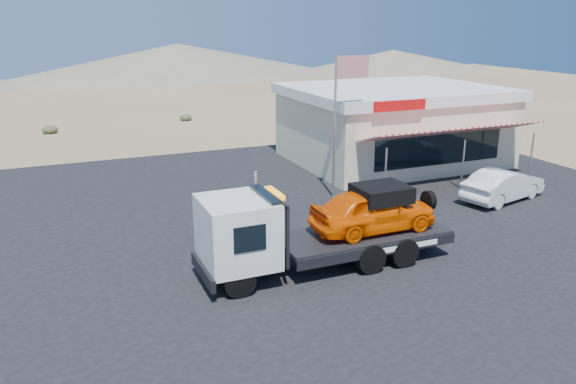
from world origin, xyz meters
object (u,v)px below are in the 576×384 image
object	(u,v)px
tow_truck	(321,224)
flagpole	(340,108)
white_sedan	(503,185)
jerky_store	(392,124)

from	to	relation	value
tow_truck	flagpole	size ratio (longest dim) A/B	1.29
white_sedan	jerky_store	bearing A→B (deg)	-10.12
white_sedan	jerky_store	world-z (taller)	jerky_store
tow_truck	jerky_store	world-z (taller)	jerky_store
tow_truck	jerky_store	xyz separation A→B (m)	(9.43, 10.61, 0.59)
flagpole	white_sedan	bearing A→B (deg)	-28.28
jerky_store	flagpole	size ratio (longest dim) A/B	1.73
jerky_store	flagpole	xyz separation A→B (m)	(-5.57, -4.47, 1.77)
jerky_store	white_sedan	bearing A→B (deg)	-86.65
flagpole	jerky_store	bearing A→B (deg)	38.79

